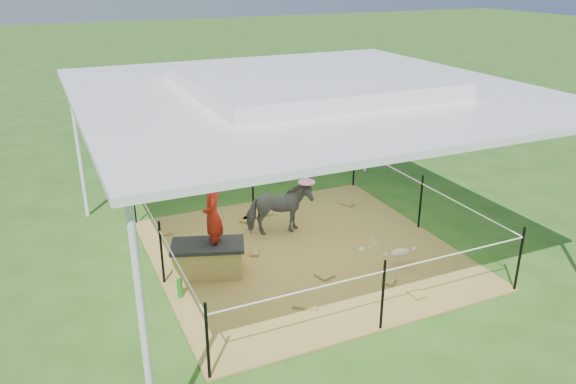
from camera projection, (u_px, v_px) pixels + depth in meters
name	position (u px, v px, depth m)	size (l,w,h in m)	color
ground	(303.00, 253.00, 9.04)	(90.00, 90.00, 0.00)	#2D5919
hay_patch	(303.00, 253.00, 9.03)	(4.60, 4.60, 0.03)	brown
canopy_tent	(305.00, 87.00, 8.04)	(6.30, 6.30, 2.90)	silver
rope_fence	(304.00, 217.00, 8.80)	(4.54, 4.54, 1.00)	black
straw_bale	(209.00, 260.00, 8.30)	(1.00, 0.50, 0.44)	#AF873F
dark_cloth	(208.00, 245.00, 8.21)	(1.06, 0.55, 0.06)	black
woman	(212.00, 209.00, 8.04)	(0.44, 0.29, 1.20)	#A71A10
green_bottle	(180.00, 288.00, 7.74)	(0.08, 0.08, 0.28)	#1D761A
pony	(279.00, 209.00, 9.48)	(0.50, 1.09, 0.92)	#4B4A4F
pink_hat	(279.00, 180.00, 9.29)	(0.29, 0.29, 0.13)	pink
foal	(400.00, 251.00, 8.53)	(0.88, 0.49, 0.49)	beige
trash_barrel	(336.00, 111.00, 16.22)	(0.55, 0.55, 0.86)	blue
picnic_table_near	(248.00, 107.00, 17.11)	(1.63, 1.18, 0.68)	brown
picnic_table_far	(324.00, 92.00, 18.97)	(1.76, 1.27, 0.73)	brown
distant_person	(259.00, 107.00, 16.14)	(0.53, 0.41, 1.09)	#3284BC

